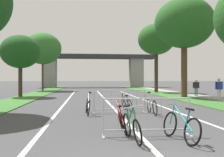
% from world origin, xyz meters
% --- Properties ---
extents(grass_verge_left, '(2.51, 49.59, 0.05)m').
position_xyz_m(grass_verge_left, '(-6.34, 20.29, 0.03)').
color(grass_verge_left, '#386B2D').
rests_on(grass_verge_left, ground).
extents(grass_verge_right, '(2.51, 49.59, 0.05)m').
position_xyz_m(grass_verge_right, '(6.34, 20.29, 0.03)').
color(grass_verge_right, '#386B2D').
rests_on(grass_verge_right, ground).
extents(sidewalk_path_right, '(1.63, 49.59, 0.08)m').
position_xyz_m(sidewalk_path_right, '(8.41, 20.29, 0.04)').
color(sidewalk_path_right, gray).
rests_on(sidewalk_path_right, ground).
extents(lane_stripe_center, '(0.14, 28.69, 0.01)m').
position_xyz_m(lane_stripe_center, '(0.00, 14.34, 0.00)').
color(lane_stripe_center, silver).
rests_on(lane_stripe_center, ground).
extents(lane_stripe_right_lane, '(0.14, 28.69, 0.01)m').
position_xyz_m(lane_stripe_right_lane, '(2.80, 14.34, 0.00)').
color(lane_stripe_right_lane, silver).
rests_on(lane_stripe_right_lane, ground).
extents(lane_stripe_left_lane, '(0.14, 28.69, 0.01)m').
position_xyz_m(lane_stripe_left_lane, '(-2.80, 14.34, 0.00)').
color(lane_stripe_left_lane, silver).
rests_on(lane_stripe_left_lane, ground).
extents(overpass_bridge, '(22.35, 3.35, 5.85)m').
position_xyz_m(overpass_bridge, '(0.00, 40.98, 3.94)').
color(overpass_bridge, '#2D2D30').
rests_on(overpass_bridge, ground).
extents(tree_left_maple_mid, '(3.33, 3.33, 5.29)m').
position_xyz_m(tree_left_maple_mid, '(-7.01, 18.33, 3.85)').
color(tree_left_maple_mid, '#3D2D1E').
rests_on(tree_left_maple_mid, ground).
extents(tree_left_cypress_far, '(4.77, 4.77, 7.47)m').
position_xyz_m(tree_left_cypress_far, '(-6.95, 29.05, 5.43)').
color(tree_left_cypress_far, '#4C3823').
rests_on(tree_left_cypress_far, ground).
extents(tree_right_oak_mid, '(4.91, 4.91, 8.30)m').
position_xyz_m(tree_right_oak_mid, '(6.70, 16.40, 6.17)').
color(tree_right_oak_mid, '#4C3823').
rests_on(tree_right_oak_mid, ground).
extents(tree_right_pine_near, '(4.11, 4.11, 7.75)m').
position_xyz_m(tree_right_pine_near, '(6.42, 23.61, 5.95)').
color(tree_right_pine_near, '#3D2D1E').
rests_on(tree_right_pine_near, ground).
extents(crowd_barrier_nearest, '(2.45, 0.52, 1.05)m').
position_xyz_m(crowd_barrier_nearest, '(0.17, 3.16, 0.52)').
color(crowd_barrier_nearest, '#ADADB2').
rests_on(crowd_barrier_nearest, ground).
extents(crowd_barrier_second, '(2.46, 0.58, 1.05)m').
position_xyz_m(crowd_barrier_second, '(0.08, 7.84, 0.52)').
color(crowd_barrier_second, '#ADADB2').
rests_on(crowd_barrier_second, ground).
extents(bicycle_white_0, '(0.50, 1.70, 0.98)m').
position_xyz_m(bicycle_white_0, '(1.42, 7.26, 0.38)').
color(bicycle_white_0, black).
rests_on(bicycle_white_0, ground).
extents(bicycle_green_1, '(0.47, 1.61, 0.96)m').
position_xyz_m(bicycle_green_1, '(-0.34, 2.71, 0.36)').
color(bicycle_green_1, black).
rests_on(bicycle_green_1, ground).
extents(bicycle_black_2, '(0.65, 1.59, 0.91)m').
position_xyz_m(bicycle_black_2, '(0.49, 8.34, 0.35)').
color(bicycle_black_2, black).
rests_on(bicycle_black_2, ground).
extents(bicycle_silver_3, '(0.50, 1.70, 1.01)m').
position_xyz_m(bicycle_silver_3, '(-1.39, 7.47, 0.39)').
color(bicycle_silver_3, black).
rests_on(bicycle_silver_3, ground).
extents(bicycle_red_4, '(0.44, 1.58, 0.94)m').
position_xyz_m(bicycle_red_4, '(-0.44, 3.75, 0.35)').
color(bicycle_red_4, black).
rests_on(bicycle_red_4, ground).
extents(bicycle_teal_5, '(0.51, 1.74, 0.92)m').
position_xyz_m(bicycle_teal_5, '(0.90, 2.59, 0.37)').
color(bicycle_teal_5, black).
rests_on(bicycle_teal_5, ground).
extents(pedestrian_pushing_bike, '(0.58, 0.28, 1.61)m').
position_xyz_m(pedestrian_pushing_bike, '(8.14, 13.53, 0.98)').
color(pedestrian_pushing_bike, beige).
rests_on(pedestrian_pushing_bike, ground).
extents(pedestrian_in_red_jacket, '(0.54, 0.34, 1.52)m').
position_xyz_m(pedestrian_in_red_jacket, '(8.14, 17.27, 0.93)').
color(pedestrian_in_red_jacket, '#33723F').
rests_on(pedestrian_in_red_jacket, ground).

